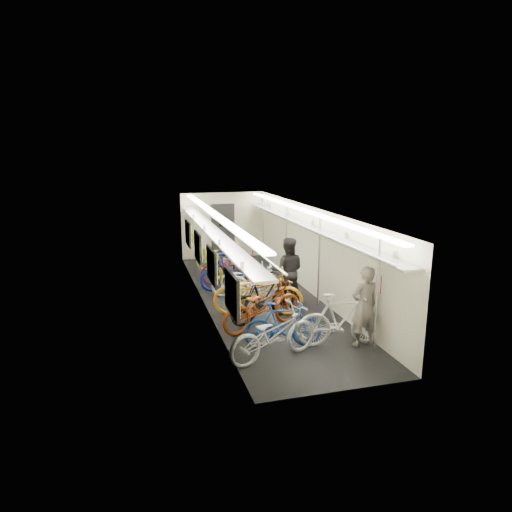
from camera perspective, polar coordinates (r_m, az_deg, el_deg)
train_car_shell at (r=12.46m, az=-2.00°, el=2.79°), size 10.00×10.00×10.00m
bicycle_0 at (r=8.70m, az=2.25°, el=-9.72°), size 2.05×1.22×1.02m
bicycle_1 at (r=9.24m, az=3.40°, el=-8.56°), size 1.63×0.74×0.95m
bicycle_2 at (r=10.10m, az=0.81°, el=-6.21°), size 2.18×1.36×1.08m
bicycle_3 at (r=10.55m, az=1.03°, el=-5.19°), size 1.97×1.23×1.15m
bicycle_4 at (r=10.92m, az=0.27°, el=-4.58°), size 2.28×1.34×1.13m
bicycle_5 at (r=12.01m, az=-0.01°, el=-3.23°), size 1.74×1.06×1.01m
bicycle_6 at (r=12.28m, az=-1.45°, el=-3.04°), size 1.89×1.06×0.94m
bicycle_7 at (r=12.89m, az=-3.07°, el=-1.89°), size 1.86×0.59×1.11m
bicycle_8 at (r=13.25m, az=-2.76°, el=-1.65°), size 2.08×1.33×1.03m
bicycle_9 at (r=14.01m, az=-3.53°, el=-1.01°), size 1.63×0.99×0.95m
bicycle_10 at (r=15.09m, az=-4.07°, el=-0.03°), size 1.85×0.87×0.93m
bicycle_11 at (r=9.42m, az=10.65°, el=-7.80°), size 1.91×0.76×1.12m
bicycle_12 at (r=14.62m, az=-3.69°, el=-0.43°), size 1.82×0.71×0.94m
passenger_near at (r=9.44m, az=13.38°, el=-6.14°), size 0.65×0.46×1.66m
passenger_mid at (r=11.68m, az=3.96°, el=-1.88°), size 1.03×0.92×1.74m
backpack at (r=9.45m, az=16.12°, el=-3.42°), size 0.29×0.23×0.38m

